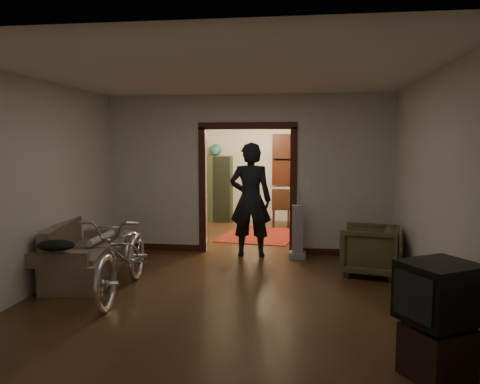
% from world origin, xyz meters
% --- Properties ---
extents(floor, '(5.00, 8.50, 0.01)m').
position_xyz_m(floor, '(0.00, 0.00, 0.00)').
color(floor, '#331E10').
rests_on(floor, ground).
extents(ceiling, '(5.00, 8.50, 0.01)m').
position_xyz_m(ceiling, '(0.00, 0.00, 2.80)').
color(ceiling, white).
rests_on(ceiling, floor).
extents(wall_back, '(5.00, 0.02, 2.80)m').
position_xyz_m(wall_back, '(0.00, 4.25, 1.40)').
color(wall_back, beige).
rests_on(wall_back, floor).
extents(wall_left, '(0.02, 8.50, 2.80)m').
position_xyz_m(wall_left, '(-2.50, 0.00, 1.40)').
color(wall_left, beige).
rests_on(wall_left, floor).
extents(wall_right, '(0.02, 8.50, 2.80)m').
position_xyz_m(wall_right, '(2.50, 0.00, 1.40)').
color(wall_right, beige).
rests_on(wall_right, floor).
extents(partition_wall, '(5.00, 0.14, 2.80)m').
position_xyz_m(partition_wall, '(0.00, 0.75, 1.40)').
color(partition_wall, beige).
rests_on(partition_wall, floor).
extents(door_casing, '(1.74, 0.20, 2.32)m').
position_xyz_m(door_casing, '(0.00, 0.75, 1.10)').
color(door_casing, '#33150B').
rests_on(door_casing, floor).
extents(far_window, '(0.98, 0.06, 1.28)m').
position_xyz_m(far_window, '(0.70, 4.21, 1.55)').
color(far_window, black).
rests_on(far_window, wall_back).
extents(chandelier, '(0.24, 0.24, 0.24)m').
position_xyz_m(chandelier, '(0.00, 2.50, 2.35)').
color(chandelier, '#FFE0A5').
rests_on(chandelier, ceiling).
extents(light_switch, '(0.08, 0.01, 0.12)m').
position_xyz_m(light_switch, '(1.05, 0.68, 1.25)').
color(light_switch, silver).
rests_on(light_switch, partition_wall).
extents(sofa, '(1.12, 1.89, 0.82)m').
position_xyz_m(sofa, '(-2.15, -1.16, 0.41)').
color(sofa, brown).
rests_on(sofa, floor).
extents(rolled_paper, '(0.10, 0.81, 0.10)m').
position_xyz_m(rolled_paper, '(-2.05, -0.86, 0.53)').
color(rolled_paper, beige).
rests_on(rolled_paper, sofa).
extents(jacket, '(0.47, 0.36, 0.14)m').
position_xyz_m(jacket, '(-2.10, -2.07, 0.68)').
color(jacket, black).
rests_on(jacket, sofa).
extents(bicycle, '(0.87, 2.06, 1.05)m').
position_xyz_m(bicycle, '(-1.33, -1.79, 0.53)').
color(bicycle, silver).
rests_on(bicycle, floor).
extents(armchair, '(0.97, 0.95, 0.74)m').
position_xyz_m(armchair, '(1.97, -0.44, 0.37)').
color(armchair, '#494729').
rests_on(armchair, floor).
extents(tv_stand, '(0.65, 0.63, 0.44)m').
position_xyz_m(tv_stand, '(2.09, -3.55, 0.22)').
color(tv_stand, black).
rests_on(tv_stand, floor).
extents(crt_tv, '(0.75, 0.73, 0.49)m').
position_xyz_m(crt_tv, '(2.09, -3.55, 0.74)').
color(crt_tv, black).
rests_on(crt_tv, tv_stand).
extents(vacuum, '(0.32, 0.28, 0.92)m').
position_xyz_m(vacuum, '(0.90, 0.40, 0.46)').
color(vacuum, gray).
rests_on(vacuum, floor).
extents(person, '(0.72, 0.47, 1.97)m').
position_xyz_m(person, '(0.08, 0.46, 0.99)').
color(person, black).
rests_on(person, floor).
extents(oriental_rug, '(1.74, 2.13, 0.01)m').
position_xyz_m(oriental_rug, '(0.08, 2.33, 0.01)').
color(oriental_rug, '#64110F').
rests_on(oriental_rug, floor).
extents(locker, '(0.91, 0.63, 1.65)m').
position_xyz_m(locker, '(-1.18, 4.01, 0.82)').
color(locker, '#2A351F').
rests_on(locker, floor).
extents(globe, '(0.29, 0.29, 0.29)m').
position_xyz_m(globe, '(-1.18, 4.01, 1.94)').
color(globe, '#1E5972').
rests_on(globe, locker).
extents(desk, '(1.08, 0.70, 0.75)m').
position_xyz_m(desk, '(1.16, 3.79, 0.38)').
color(desk, black).
rests_on(desk, floor).
extents(desk_chair, '(0.52, 0.52, 0.91)m').
position_xyz_m(desk_chair, '(0.48, 3.34, 0.46)').
color(desk_chair, black).
rests_on(desk_chair, floor).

